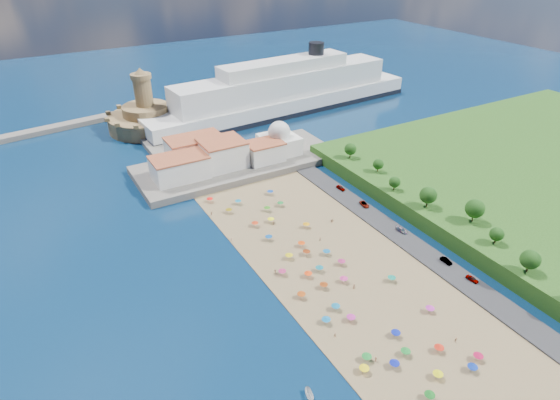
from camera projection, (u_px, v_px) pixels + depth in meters
ground at (308, 258)px, 150.59m from camera, size 700.00×700.00×0.00m
terrace at (238, 163)px, 209.03m from camera, size 90.00×36.00×3.00m
jetty at (166, 146)px, 225.99m from camera, size 18.00×70.00×2.40m
waterfront_buildings at (209, 155)px, 200.70m from camera, size 57.00×29.00×11.00m
domed_building at (279, 140)px, 212.45m from camera, size 16.00×16.00×15.00m
fortress at (147, 117)px, 245.81m from camera, size 40.00×40.00×32.40m
cruise_ship at (284, 93)px, 268.00m from camera, size 169.20×36.36×36.72m
beach_parasols at (325, 272)px, 140.99m from camera, size 31.58×109.03×2.20m
beachgoers at (306, 260)px, 147.68m from camera, size 37.56×94.24×1.85m
parked_cars at (392, 223)px, 166.06m from camera, size 2.96×70.01×1.44m
hillside_trees at (449, 205)px, 159.49m from camera, size 14.33×108.44×8.27m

